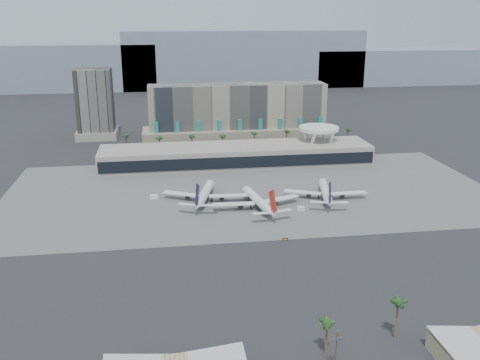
{
  "coord_description": "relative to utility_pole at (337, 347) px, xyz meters",
  "views": [
    {
      "loc": [
        -45.46,
        -213.58,
        92.86
      ],
      "look_at": [
        -8.02,
        40.0,
        11.59
      ],
      "focal_mm": 40.0,
      "sensor_mm": 36.0,
      "label": 1
    }
  ],
  "objects": [
    {
      "name": "utility_pole",
      "position": [
        0.0,
        0.0,
        0.0
      ],
      "size": [
        3.2,
        0.85,
        12.0
      ],
      "color": "#4C3826",
      "rests_on": "ground"
    },
    {
      "name": "service_vehicle_a",
      "position": [
        -49.3,
        146.8,
        -6.07
      ],
      "size": [
        4.68,
        2.89,
        2.14
      ],
      "primitive_type": "cube",
      "rotation": [
        0.0,
        0.0,
        -0.18
      ],
      "color": "silver",
      "rests_on": "ground"
    },
    {
      "name": "office_tower",
      "position": [
        -93.0,
        296.09,
        15.8
      ],
      "size": [
        30.0,
        30.0,
        52.0
      ],
      "color": "black",
      "rests_on": "ground"
    },
    {
      "name": "near_palm_a",
      "position": [
        -0.51,
        7.09,
        1.1
      ],
      "size": [
        6.0,
        6.0,
        11.06
      ],
      "color": "brown",
      "rests_on": "ground"
    },
    {
      "name": "saucer_structure",
      "position": [
        57.0,
        212.09,
        11.31
      ],
      "size": [
        26.0,
        26.0,
        21.89
      ],
      "color": "white",
      "rests_on": "ground"
    },
    {
      "name": "airliner_centre",
      "position": [
        1.34,
        125.36,
        -3.11
      ],
      "size": [
        44.35,
        46.03,
        16.0
      ],
      "rotation": [
        0.0,
        0.0,
        0.17
      ],
      "color": "white",
      "rests_on": "ground"
    },
    {
      "name": "ground",
      "position": [
        2.0,
        96.09,
        -7.14
      ],
      "size": [
        900.0,
        900.0,
        0.0
      ],
      "primitive_type": "plane",
      "color": "#232326",
      "rests_on": "ground"
    },
    {
      "name": "airliner_left",
      "position": [
        -23.77,
        139.33,
        -3.15
      ],
      "size": [
        43.32,
        44.94,
        15.84
      ],
      "rotation": [
        0.0,
        0.0,
        -0.26
      ],
      "color": "white",
      "rests_on": "ground"
    },
    {
      "name": "taxiway_sign",
      "position": [
        5.86,
        85.38,
        -6.61
      ],
      "size": [
        2.39,
        0.59,
        1.08
      ],
      "rotation": [
        0.0,
        0.0,
        -0.1
      ],
      "color": "black",
      "rests_on": "ground"
    },
    {
      "name": "palm_row",
      "position": [
        9.0,
        241.09,
        3.36
      ],
      "size": [
        157.8,
        2.8,
        13.1
      ],
      "color": "brown",
      "rests_on": "ground"
    },
    {
      "name": "terminal",
      "position": [
        2.0,
        205.93,
        -0.63
      ],
      "size": [
        170.0,
        32.5,
        14.5
      ],
      "color": "#B1A79B",
      "rests_on": "ground"
    },
    {
      "name": "hotel",
      "position": [
        12.0,
        270.5,
        9.67
      ],
      "size": [
        140.0,
        30.0,
        42.0
      ],
      "color": "tan",
      "rests_on": "ground"
    },
    {
      "name": "service_vehicle_b",
      "position": [
        21.6,
        119.24,
        -6.17
      ],
      "size": [
        4.32,
        3.51,
        1.94
      ],
      "primitive_type": "cube",
      "rotation": [
        0.0,
        0.0,
        -0.42
      ],
      "color": "silver",
      "rests_on": "ground"
    },
    {
      "name": "airliner_right",
      "position": [
        38.25,
        133.71,
        -3.25
      ],
      "size": [
        42.49,
        44.17,
        15.41
      ],
      "rotation": [
        0.0,
        0.0,
        -0.2
      ],
      "color": "white",
      "rests_on": "ground"
    },
    {
      "name": "mountain_ridge",
      "position": [
        29.88,
        566.09,
        22.75
      ],
      "size": [
        680.0,
        60.0,
        70.0
      ],
      "color": "gray",
      "rests_on": "ground"
    },
    {
      "name": "apron_pad",
      "position": [
        2.0,
        151.09,
        -7.11
      ],
      "size": [
        260.0,
        130.0,
        0.06
      ],
      "primitive_type": "cube",
      "color": "#5B5B59",
      "rests_on": "ground"
    },
    {
      "name": "near_palm_b",
      "position": [
        22.12,
        11.53,
        3.36
      ],
      "size": [
        6.0,
        6.0,
        13.37
      ],
      "color": "brown",
      "rests_on": "ground"
    }
  ]
}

